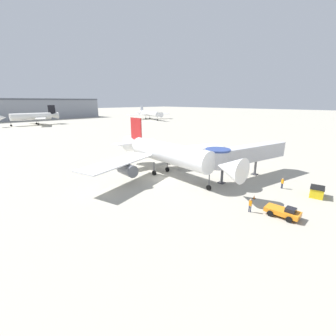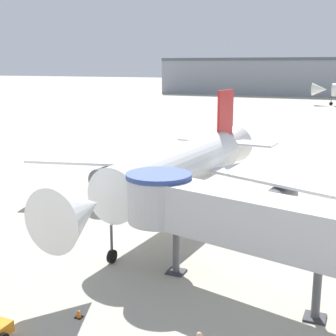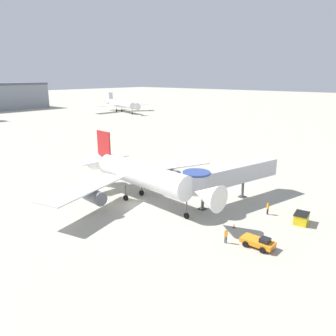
% 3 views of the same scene
% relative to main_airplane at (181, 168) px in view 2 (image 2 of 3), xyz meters
% --- Properties ---
extents(ground_plane, '(800.00, 800.00, 0.00)m').
position_rel_main_airplane_xyz_m(ground_plane, '(-1.94, -0.63, -4.36)').
color(ground_plane, '#A8A393').
extents(main_airplane, '(33.41, 28.85, 10.34)m').
position_rel_main_airplane_xyz_m(main_airplane, '(0.00, 0.00, 0.00)').
color(main_airplane, white).
rests_on(main_airplane, ground_plane).
extents(jet_bridge, '(18.94, 7.42, 6.20)m').
position_rel_main_airplane_xyz_m(jet_bridge, '(8.35, -11.02, 0.16)').
color(jet_bridge, '#B7B7BC').
rests_on(jet_bridge, ground_plane).
extents(traffic_cone_near_nose, '(0.37, 0.37, 0.62)m').
position_rel_main_airplane_xyz_m(traffic_cone_near_nose, '(1.16, -16.80, -4.06)').
color(traffic_cone_near_nose, black).
rests_on(traffic_cone_near_nose, ground_plane).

